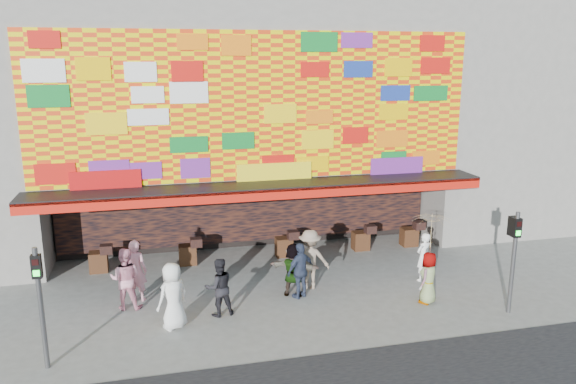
{
  "coord_description": "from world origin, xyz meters",
  "views": [
    {
      "loc": [
        -3.5,
        -14.44,
        7.18
      ],
      "look_at": [
        0.52,
        2.0,
        3.07
      ],
      "focal_mm": 35.0,
      "sensor_mm": 36.0,
      "label": 1
    }
  ],
  "objects_px": {
    "parasol": "(431,231)",
    "ped_i": "(125,279)",
    "ped_h": "(423,257)",
    "ped_c": "(219,287)",
    "ped_a": "(173,296)",
    "ped_e": "(301,270)",
    "ped_g": "(428,278)",
    "ped_f": "(293,270)",
    "ped_d": "(310,259)",
    "signal_left": "(40,295)",
    "signal_right": "(514,251)",
    "ped_b": "(136,270)"
  },
  "relations": [
    {
      "from": "ped_d",
      "to": "ped_h",
      "type": "bearing_deg",
      "value": -173.11
    },
    {
      "from": "ped_d",
      "to": "ped_h",
      "type": "relative_size",
      "value": 1.18
    },
    {
      "from": "ped_e",
      "to": "ped_h",
      "type": "distance_m",
      "value": 4.26
    },
    {
      "from": "parasol",
      "to": "ped_i",
      "type": "bearing_deg",
      "value": 168.8
    },
    {
      "from": "ped_i",
      "to": "ped_d",
      "type": "bearing_deg",
      "value": -166.53
    },
    {
      "from": "ped_g",
      "to": "ped_e",
      "type": "bearing_deg",
      "value": -59.78
    },
    {
      "from": "ped_d",
      "to": "signal_right",
      "type": "bearing_deg",
      "value": 160.13
    },
    {
      "from": "ped_h",
      "to": "ped_f",
      "type": "bearing_deg",
      "value": -20.87
    },
    {
      "from": "ped_b",
      "to": "ped_h",
      "type": "xyz_separation_m",
      "value": [
        9.08,
        -0.64,
        -0.14
      ]
    },
    {
      "from": "ped_d",
      "to": "ped_b",
      "type": "bearing_deg",
      "value": 7.63
    },
    {
      "from": "ped_g",
      "to": "ped_a",
      "type": "bearing_deg",
      "value": -41.67
    },
    {
      "from": "signal_right",
      "to": "ped_e",
      "type": "distance_m",
      "value": 6.14
    },
    {
      "from": "ped_c",
      "to": "ped_h",
      "type": "xyz_separation_m",
      "value": [
        6.79,
        0.96,
        -0.04
      ]
    },
    {
      "from": "ped_b",
      "to": "ped_f",
      "type": "height_order",
      "value": "ped_b"
    },
    {
      "from": "ped_d",
      "to": "ped_e",
      "type": "bearing_deg",
      "value": 64.97
    },
    {
      "from": "ped_a",
      "to": "ped_d",
      "type": "relative_size",
      "value": 0.97
    },
    {
      "from": "ped_e",
      "to": "ped_g",
      "type": "relative_size",
      "value": 1.11
    },
    {
      "from": "ped_e",
      "to": "ped_f",
      "type": "height_order",
      "value": "ped_e"
    },
    {
      "from": "ped_i",
      "to": "ped_f",
      "type": "bearing_deg",
      "value": -171.34
    },
    {
      "from": "ped_b",
      "to": "ped_d",
      "type": "xyz_separation_m",
      "value": [
        5.31,
        -0.35,
        0.01
      ]
    },
    {
      "from": "signal_right",
      "to": "ped_d",
      "type": "xyz_separation_m",
      "value": [
        -5.07,
        3.08,
        -0.9
      ]
    },
    {
      "from": "ped_c",
      "to": "signal_left",
      "type": "bearing_deg",
      "value": 13.51
    },
    {
      "from": "ped_a",
      "to": "ped_i",
      "type": "height_order",
      "value": "ped_a"
    },
    {
      "from": "ped_d",
      "to": "parasol",
      "type": "distance_m",
      "value": 3.86
    },
    {
      "from": "ped_b",
      "to": "ped_e",
      "type": "height_order",
      "value": "ped_b"
    },
    {
      "from": "ped_e",
      "to": "ped_g",
      "type": "bearing_deg",
      "value": 133.38
    },
    {
      "from": "ped_c",
      "to": "ped_f",
      "type": "bearing_deg",
      "value": -170.42
    },
    {
      "from": "ped_h",
      "to": "ped_c",
      "type": "bearing_deg",
      "value": -14.66
    },
    {
      "from": "ped_e",
      "to": "ped_i",
      "type": "height_order",
      "value": "ped_i"
    },
    {
      "from": "signal_left",
      "to": "ped_f",
      "type": "xyz_separation_m",
      "value": [
        6.68,
        2.64,
        -1.02
      ]
    },
    {
      "from": "signal_right",
      "to": "ped_g",
      "type": "relative_size",
      "value": 1.91
    },
    {
      "from": "ped_h",
      "to": "ped_e",
      "type": "bearing_deg",
      "value": -18.03
    },
    {
      "from": "ped_f",
      "to": "ped_d",
      "type": "bearing_deg",
      "value": -118.23
    },
    {
      "from": "ped_a",
      "to": "ped_e",
      "type": "height_order",
      "value": "ped_a"
    },
    {
      "from": "ped_a",
      "to": "parasol",
      "type": "distance_m",
      "value": 7.54
    },
    {
      "from": "ped_d",
      "to": "ped_g",
      "type": "distance_m",
      "value": 3.65
    },
    {
      "from": "ped_e",
      "to": "ped_g",
      "type": "distance_m",
      "value": 3.8
    },
    {
      "from": "ped_f",
      "to": "ped_i",
      "type": "height_order",
      "value": "ped_i"
    },
    {
      "from": "ped_d",
      "to": "ped_i",
      "type": "distance_m",
      "value": 5.6
    },
    {
      "from": "ped_b",
      "to": "ped_i",
      "type": "height_order",
      "value": "ped_b"
    },
    {
      "from": "ped_a",
      "to": "ped_i",
      "type": "distance_m",
      "value": 2.02
    },
    {
      "from": "signal_left",
      "to": "ped_e",
      "type": "distance_m",
      "value": 7.34
    },
    {
      "from": "signal_left",
      "to": "ped_g",
      "type": "bearing_deg",
      "value": 6.42
    },
    {
      "from": "ped_e",
      "to": "ped_f",
      "type": "bearing_deg",
      "value": -76.74
    },
    {
      "from": "signal_right",
      "to": "ped_h",
      "type": "bearing_deg",
      "value": 115.1
    },
    {
      "from": "ped_d",
      "to": "ped_g",
      "type": "height_order",
      "value": "ped_d"
    },
    {
      "from": "signal_left",
      "to": "signal_right",
      "type": "distance_m",
      "value": 12.4
    },
    {
      "from": "signal_right",
      "to": "ped_c",
      "type": "distance_m",
      "value": 8.36
    },
    {
      "from": "signal_right",
      "to": "ped_d",
      "type": "bearing_deg",
      "value": 148.76
    },
    {
      "from": "ped_d",
      "to": "parasol",
      "type": "relative_size",
      "value": 0.95
    }
  ]
}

